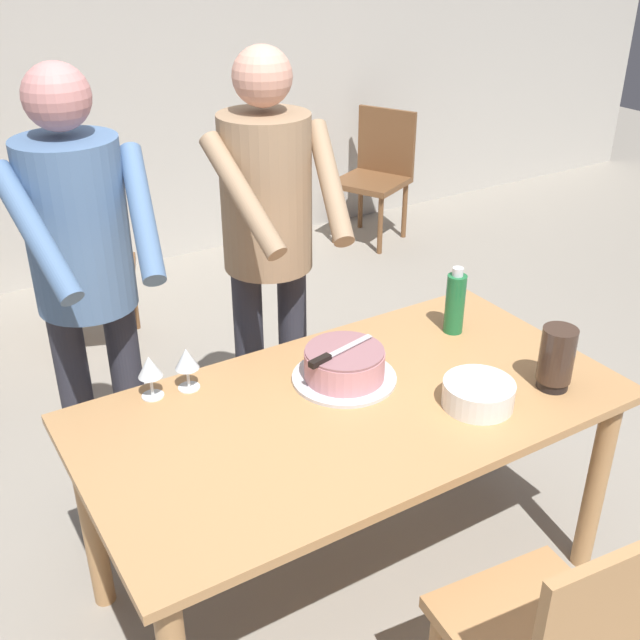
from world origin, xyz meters
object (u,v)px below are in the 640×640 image
(wine_glass_near, at_px, (187,360))
(chair_near_side, at_px, (560,639))
(background_chair_0, at_px, (377,171))
(main_dining_table, at_px, (353,431))
(person_cutting_cake, at_px, (269,234))
(cake_on_platter, at_px, (344,366))
(plate_stack, at_px, (478,394))
(hurricane_lamp, at_px, (556,358))
(background_chair_1, at_px, (74,265))
(person_standing_beside, at_px, (85,271))
(wine_glass_far, at_px, (150,368))
(cake_knife, at_px, (329,356))
(water_bottle, at_px, (455,303))

(wine_glass_near, height_order, chair_near_side, chair_near_side)
(chair_near_side, distance_m, background_chair_0, 3.94)
(main_dining_table, distance_m, person_cutting_cake, 0.78)
(cake_on_platter, height_order, plate_stack, cake_on_platter)
(hurricane_lamp, relative_size, chair_near_side, 0.23)
(person_cutting_cake, bearing_deg, cake_on_platter, -91.30)
(cake_on_platter, distance_m, background_chair_0, 3.17)
(main_dining_table, height_order, background_chair_1, background_chair_1)
(person_standing_beside, xyz_separation_m, background_chair_0, (2.55, 1.96, -0.58))
(wine_glass_far, xyz_separation_m, person_cutting_cake, (0.58, 0.29, 0.22))
(cake_knife, bearing_deg, background_chair_0, 51.86)
(hurricane_lamp, bearing_deg, water_bottle, 93.52)
(wine_glass_near, bearing_deg, person_cutting_cake, 33.51)
(main_dining_table, distance_m, chair_near_side, 0.84)
(cake_on_platter, bearing_deg, wine_glass_near, 154.34)
(wine_glass_near, relative_size, person_cutting_cake, 0.08)
(hurricane_lamp, bearing_deg, plate_stack, 170.01)
(wine_glass_near, distance_m, person_cutting_cake, 0.60)
(plate_stack, distance_m, background_chair_0, 3.30)
(chair_near_side, bearing_deg, water_bottle, 64.46)
(person_cutting_cake, bearing_deg, person_standing_beside, 177.36)
(water_bottle, height_order, person_cutting_cake, person_cutting_cake)
(cake_on_platter, bearing_deg, wine_glass_far, 157.79)
(water_bottle, bearing_deg, person_cutting_cake, 137.90)
(main_dining_table, height_order, hurricane_lamp, hurricane_lamp)
(cake_on_platter, xyz_separation_m, plate_stack, (0.27, -0.34, -0.01))
(wine_glass_far, distance_m, background_chair_0, 3.38)
(main_dining_table, bearing_deg, background_chair_0, 53.38)
(water_bottle, distance_m, chair_near_side, 1.19)
(cake_knife, bearing_deg, wine_glass_near, 148.55)
(cake_knife, distance_m, water_bottle, 0.59)
(chair_near_side, relative_size, background_chair_0, 1.00)
(chair_near_side, distance_m, background_chair_1, 2.95)
(background_chair_1, bearing_deg, hurricane_lamp, -69.16)
(wine_glass_near, bearing_deg, main_dining_table, -40.99)
(plate_stack, bearing_deg, chair_near_side, -111.56)
(main_dining_table, xyz_separation_m, background_chair_1, (-0.31, 2.11, -0.15))
(cake_on_platter, relative_size, wine_glass_near, 2.36)
(person_standing_beside, bearing_deg, background_chair_0, 37.49)
(cake_knife, xyz_separation_m, plate_stack, (0.34, -0.32, -0.08))
(cake_knife, distance_m, wine_glass_near, 0.44)
(plate_stack, bearing_deg, water_bottle, 58.90)
(main_dining_table, bearing_deg, chair_near_side, -84.65)
(cake_knife, height_order, person_cutting_cake, person_cutting_cake)
(main_dining_table, xyz_separation_m, person_standing_beside, (-0.59, 0.68, 0.43))
(cake_on_platter, relative_size, water_bottle, 1.36)
(water_bottle, bearing_deg, main_dining_table, -160.49)
(main_dining_table, height_order, plate_stack, plate_stack)
(person_cutting_cake, distance_m, person_standing_beside, 0.65)
(person_cutting_cake, height_order, person_standing_beside, same)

